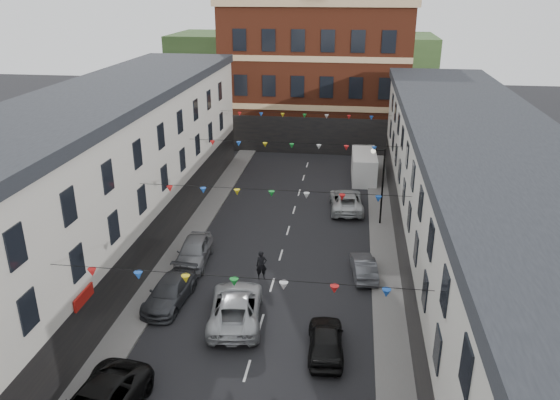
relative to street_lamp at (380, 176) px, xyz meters
The scene contains 17 objects.
ground 15.94m from the street_lamp, 115.07° to the right, with size 160.00×160.00×0.00m, color black.
pavement_left 18.43m from the street_lamp, 138.26° to the right, with size 1.80×64.00×0.15m, color #605E5B.
pavement_right 12.60m from the street_lamp, 88.33° to the right, with size 1.80×64.00×0.15m, color #605E5B.
terrace_left 22.52m from the street_lamp, 144.66° to the right, with size 8.40×56.00×10.70m.
terrace_right 14.04m from the street_lamp, 68.09° to the right, with size 8.40×56.00×9.70m.
civic_building 25.18m from the street_lamp, 105.30° to the left, with size 20.60×13.30×18.50m.
clock_tower 27.57m from the street_lamp, 123.79° to the left, with size 5.60×5.60×30.00m.
distant_hill 49.16m from the street_lamp, 102.40° to the left, with size 40.00×14.00×10.00m, color #2F4922.
street_lamp is the anchor object (origin of this frame).
car_left_d 17.82m from the street_lamp, 133.43° to the right, with size 1.99×4.88×1.42m, color #393B40.
car_left_e 14.68m from the street_lamp, 147.10° to the right, with size 1.94×4.83×1.64m, color gray.
car_right_d 16.68m from the street_lamp, 100.38° to the right, with size 1.74×4.32×1.47m, color black.
car_right_e 8.79m from the street_lamp, 97.39° to the right, with size 1.35×3.86×1.27m, color #55575D.
car_right_f 4.78m from the street_lamp, 131.40° to the left, with size 2.52×5.46×1.52m, color silver.
moving_car 16.31m from the street_lamp, 119.74° to the right, with size 2.73×5.91×1.64m, color #ADB0B4.
white_van 10.81m from the street_lamp, 95.20° to the left, with size 2.19×5.70×2.52m, color white.
pedestrian 12.19m from the street_lamp, 128.25° to the right, with size 0.68×0.45×1.87m, color black.
Camera 1 is at (4.40, -24.64, 17.04)m, focal length 35.00 mm.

